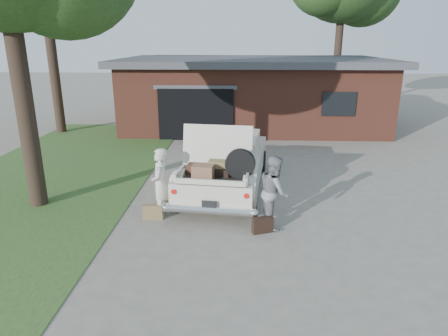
{
  "coord_description": "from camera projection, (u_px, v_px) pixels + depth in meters",
  "views": [
    {
      "loc": [
        0.38,
        -8.84,
        4.14
      ],
      "look_at": [
        0.0,
        0.6,
        1.1
      ],
      "focal_mm": 32.0,
      "sensor_mm": 36.0,
      "label": 1
    }
  ],
  "objects": [
    {
      "name": "sedan",
      "position": [
        226.0,
        163.0,
        11.46
      ],
      "size": [
        2.64,
        5.48,
        2.16
      ],
      "rotation": [
        0.0,
        0.0,
        -0.12
      ],
      "color": "beige",
      "rests_on": "ground"
    },
    {
      "name": "suitcase_right",
      "position": [
        263.0,
        225.0,
        8.94
      ],
      "size": [
        0.5,
        0.31,
        0.37
      ],
      "primitive_type": "cube",
      "rotation": [
        0.0,
        0.0,
        0.36
      ],
      "color": "black",
      "rests_on": "ground"
    },
    {
      "name": "woman_left",
      "position": [
        160.0,
        183.0,
        9.57
      ],
      "size": [
        0.46,
        0.66,
        1.72
      ],
      "primitive_type": "imported",
      "rotation": [
        0.0,
        0.0,
        -1.49
      ],
      "color": "beige",
      "rests_on": "ground"
    },
    {
      "name": "house",
      "position": [
        252.0,
        91.0,
        20.06
      ],
      "size": [
        12.8,
        7.8,
        3.3
      ],
      "color": "brown",
      "rests_on": "ground"
    },
    {
      "name": "grass_strip",
      "position": [
        55.0,
        175.0,
        12.76
      ],
      "size": [
        6.0,
        16.0,
        0.02
      ],
      "primitive_type": "cube",
      "color": "#2D4C1E",
      "rests_on": "ground"
    },
    {
      "name": "woman_right",
      "position": [
        274.0,
        192.0,
        9.09
      ],
      "size": [
        0.71,
        0.88,
        1.69
      ],
      "primitive_type": "imported",
      "rotation": [
        0.0,
        0.0,
        1.66
      ],
      "color": "gray",
      "rests_on": "ground"
    },
    {
      "name": "suitcase_left",
      "position": [
        153.0,
        212.0,
        9.62
      ],
      "size": [
        0.48,
        0.18,
        0.37
      ],
      "primitive_type": "cube",
      "rotation": [
        0.0,
        0.0,
        0.07
      ],
      "color": "olive",
      "rests_on": "ground"
    },
    {
      "name": "ground",
      "position": [
        223.0,
        219.0,
        9.69
      ],
      "size": [
        90.0,
        90.0,
        0.0
      ],
      "primitive_type": "plane",
      "color": "gray",
      "rests_on": "ground"
    }
  ]
}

